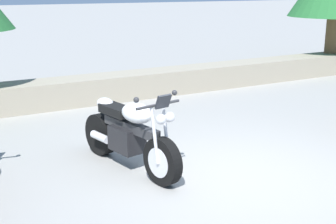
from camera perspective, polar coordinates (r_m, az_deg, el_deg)
ground_plane at (r=6.20m, az=9.02°, el=-7.88°), size 120.00×120.00×0.00m
stone_wall at (r=10.15m, az=-7.68°, el=3.01°), size 36.00×0.80×0.55m
motorcycle_white_centre at (r=6.22m, az=-4.78°, el=-2.87°), size 0.79×2.05×1.18m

